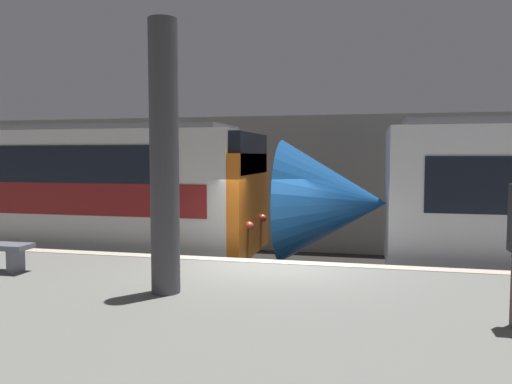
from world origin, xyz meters
TOP-DOWN VIEW (x-y plane):
  - ground_plane at (0.00, 0.00)m, footprint 120.00×120.00m
  - platform at (0.00, -2.68)m, footprint 40.00×5.37m
  - station_rear_barrier at (0.00, 6.63)m, footprint 50.00×0.15m
  - support_pillar_near at (-1.08, -2.38)m, footprint 0.39×0.39m

SIDE VIEW (x-z plane):
  - ground_plane at x=0.00m, z-range 0.00..0.00m
  - platform at x=0.00m, z-range 0.00..1.11m
  - station_rear_barrier at x=0.00m, z-range 0.00..4.18m
  - support_pillar_near at x=-1.08m, z-range 1.11..4.74m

